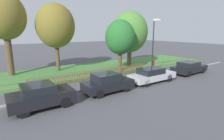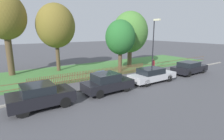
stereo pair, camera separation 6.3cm
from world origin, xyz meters
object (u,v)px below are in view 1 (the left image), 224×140
object	(u,v)px
parked_car_navy_estate	(152,75)
tree_mid_park	(120,37)
parked_car_red_compact	(189,67)
tree_behind_motorcycle	(56,26)
tree_nearest_kerb	(4,17)
tree_far_left	(130,32)
pedestrian_near_fence	(153,65)
street_lamp	(154,41)
parked_car_black_saloon	(107,83)
covered_motorcycle	(100,75)
parked_car_silver_hatchback	(41,96)

from	to	relation	value
parked_car_navy_estate	tree_mid_park	size ratio (longest dim) A/B	0.79
parked_car_red_compact	tree_behind_motorcycle	world-z (taller)	tree_behind_motorcycle
tree_mid_park	parked_car_navy_estate	bearing A→B (deg)	-92.54
tree_nearest_kerb	tree_far_left	distance (m)	13.84
tree_behind_motorcycle	pedestrian_near_fence	bearing A→B (deg)	-40.88
tree_behind_motorcycle	street_lamp	size ratio (longest dim) A/B	1.32
parked_car_black_saloon	covered_motorcycle	xyz separation A→B (m)	(0.80, 2.43, -0.06)
parked_car_black_saloon	pedestrian_near_fence	size ratio (longest dim) A/B	2.44
parked_car_black_saloon	tree_far_left	distance (m)	11.17
covered_motorcycle	pedestrian_near_fence	size ratio (longest dim) A/B	1.19
parked_car_silver_hatchback	tree_far_left	world-z (taller)	tree_far_left
parked_car_black_saloon	tree_behind_motorcycle	distance (m)	10.45
parked_car_silver_hatchback	pedestrian_near_fence	distance (m)	12.51
parked_car_navy_estate	covered_motorcycle	world-z (taller)	parked_car_navy_estate
parked_car_silver_hatchback	parked_car_navy_estate	distance (m)	9.50
tree_mid_park	pedestrian_near_fence	world-z (taller)	tree_mid_park
covered_motorcycle	tree_behind_motorcycle	distance (m)	8.44
tree_behind_motorcycle	pedestrian_near_fence	distance (m)	11.63
parked_car_red_compact	tree_nearest_kerb	world-z (taller)	tree_nearest_kerb
parked_car_black_saloon	street_lamp	world-z (taller)	street_lamp
parked_car_silver_hatchback	tree_far_left	size ratio (longest dim) A/B	0.53
pedestrian_near_fence	tree_behind_motorcycle	bearing A→B (deg)	-172.62
tree_far_left	tree_nearest_kerb	bearing A→B (deg)	166.55
parked_car_silver_hatchback	street_lamp	distance (m)	12.14
tree_nearest_kerb	tree_far_left	world-z (taller)	tree_nearest_kerb
tree_far_left	tree_behind_motorcycle	bearing A→B (deg)	163.62
covered_motorcycle	pedestrian_near_fence	xyz separation A→B (m)	(6.71, -0.05, 0.21)
parked_car_black_saloon	pedestrian_near_fence	xyz separation A→B (m)	(7.51, 2.38, 0.15)
tree_nearest_kerb	street_lamp	bearing A→B (deg)	-33.88
tree_nearest_kerb	tree_behind_motorcycle	xyz separation A→B (m)	(4.74, -0.66, -0.80)
parked_car_black_saloon	parked_car_navy_estate	size ratio (longest dim) A/B	0.83
tree_nearest_kerb	tree_behind_motorcycle	world-z (taller)	tree_nearest_kerb
tree_far_left	covered_motorcycle	bearing A→B (deg)	-147.81
parked_car_silver_hatchback	tree_mid_park	xyz separation A→B (m)	(9.72, 5.06, 3.09)
parked_car_black_saloon	tree_behind_motorcycle	size ratio (longest dim) A/B	0.51
pedestrian_near_fence	tree_mid_park	bearing A→B (deg)	-177.83
parked_car_silver_hatchback	parked_car_black_saloon	size ratio (longest dim) A/B	0.97
parked_car_red_compact	parked_car_black_saloon	bearing A→B (deg)	178.06
parked_car_red_compact	tree_behind_motorcycle	size ratio (longest dim) A/B	0.60
parked_car_navy_estate	street_lamp	xyz separation A→B (m)	(2.15, 1.92, 2.90)
tree_nearest_kerb	tree_mid_park	distance (m)	11.75
parked_car_silver_hatchback	parked_car_red_compact	distance (m)	15.33
tree_mid_park	tree_far_left	bearing A→B (deg)	32.52
parked_car_black_saloon	parked_car_red_compact	xyz separation A→B (m)	(10.56, -0.02, -0.06)
parked_car_black_saloon	tree_behind_motorcycle	world-z (taller)	tree_behind_motorcycle
covered_motorcycle	tree_nearest_kerb	xyz separation A→B (m)	(-6.23, 7.70, 5.21)
parked_car_black_saloon	tree_nearest_kerb	xyz separation A→B (m)	(-5.43, 10.14, 5.15)
parked_car_silver_hatchback	parked_car_navy_estate	bearing A→B (deg)	-0.04
parked_car_black_saloon	parked_car_red_compact	bearing A→B (deg)	-0.22
tree_mid_park	covered_motorcycle	bearing A→B (deg)	-148.05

